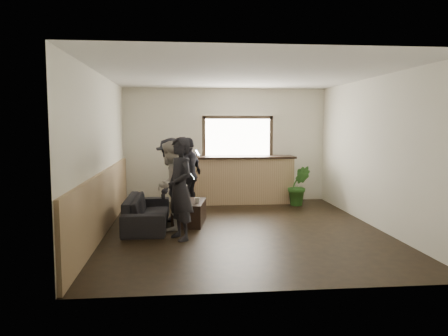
{
  "coord_description": "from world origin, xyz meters",
  "views": [
    {
      "loc": [
        -1.12,
        -7.8,
        1.93
      ],
      "look_at": [
        -0.29,
        0.4,
        1.09
      ],
      "focal_mm": 35.0,
      "sensor_mm": 36.0,
      "label": 1
    }
  ],
  "objects": [
    {
      "name": "person_a",
      "position": [
        -1.13,
        -0.59,
        0.86
      ],
      "size": [
        0.65,
        0.74,
        1.72
      ],
      "rotation": [
        0.0,
        0.0,
        -1.11
      ],
      "color": "black",
      "rests_on": "ground"
    },
    {
      "name": "bar_counter",
      "position": [
        0.3,
        2.7,
        0.64
      ],
      "size": [
        2.7,
        0.68,
        2.13
      ],
      "color": "tan",
      "rests_on": "ground"
    },
    {
      "name": "sofa",
      "position": [
        -1.75,
        0.41,
        0.28
      ],
      "size": [
        0.78,
        1.96,
        0.57
      ],
      "primitive_type": "imported",
      "rotation": [
        0.0,
        0.0,
        1.56
      ],
      "color": "black",
      "rests_on": "ground"
    },
    {
      "name": "cup_a",
      "position": [
        -1.01,
        0.71,
        0.48
      ],
      "size": [
        0.14,
        0.14,
        0.09
      ],
      "primitive_type": "imported",
      "rotation": [
        0.0,
        0.0,
        1.88
      ],
      "color": "silver",
      "rests_on": "coffee_table"
    },
    {
      "name": "ground",
      "position": [
        0.0,
        0.0,
        0.0
      ],
      "size": [
        5.0,
        6.0,
        0.01
      ],
      "primitive_type": "cube",
      "color": "black"
    },
    {
      "name": "cup_b",
      "position": [
        -0.81,
        0.39,
        0.48
      ],
      "size": [
        0.15,
        0.15,
        0.1
      ],
      "primitive_type": "imported",
      "rotation": [
        0.0,
        0.0,
        2.19
      ],
      "color": "silver",
      "rests_on": "coffee_table"
    },
    {
      "name": "coffee_table",
      "position": [
        -0.95,
        0.55,
        0.22
      ],
      "size": [
        0.7,
        1.06,
        0.44
      ],
      "primitive_type": "cube",
      "rotation": [
        0.0,
        0.0,
        -0.16
      ],
      "color": "black",
      "rests_on": "ground"
    },
    {
      "name": "person_b",
      "position": [
        -1.3,
        0.12,
        0.81
      ],
      "size": [
        0.87,
        0.96,
        1.62
      ],
      "rotation": [
        0.0,
        0.0,
        -1.96
      ],
      "color": "#BAB1A7",
      "rests_on": "ground"
    },
    {
      "name": "room_shell",
      "position": [
        -0.74,
        0.0,
        1.47
      ],
      "size": [
        5.01,
        6.01,
        2.8
      ],
      "color": "silver",
      "rests_on": "ground"
    },
    {
      "name": "person_c",
      "position": [
        -1.3,
        0.85,
        0.83
      ],
      "size": [
        0.84,
        1.18,
        1.66
      ],
      "rotation": [
        0.0,
        0.0,
        -1.8
      ],
      "color": "black",
      "rests_on": "ground"
    },
    {
      "name": "potted_plant",
      "position": [
        1.67,
        2.19,
        0.47
      ],
      "size": [
        0.57,
        0.49,
        0.95
      ],
      "primitive_type": "imported",
      "rotation": [
        0.0,
        0.0,
        -0.13
      ],
      "color": "#2D6623",
      "rests_on": "ground"
    },
    {
      "name": "person_d",
      "position": [
        -0.94,
        1.77,
        0.82
      ],
      "size": [
        0.83,
        1.03,
        1.64
      ],
      "rotation": [
        0.0,
        0.0,
        -2.11
      ],
      "color": "black",
      "rests_on": "ground"
    }
  ]
}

